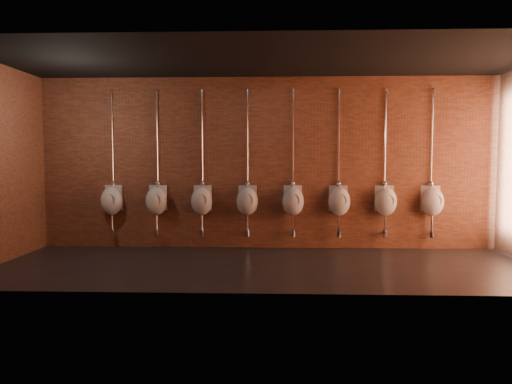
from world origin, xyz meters
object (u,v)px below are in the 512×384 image
urinal_3 (247,200)px  urinal_1 (157,200)px  urinal_6 (386,201)px  urinal_0 (112,200)px  urinal_4 (293,201)px  urinal_5 (339,201)px  urinal_7 (432,201)px  urinal_2 (202,200)px

urinal_3 → urinal_1: bearing=180.0°
urinal_3 → urinal_6: same height
urinal_0 → urinal_3: size_ratio=1.00×
urinal_3 → urinal_4: same height
urinal_5 → urinal_7: (1.70, 0.00, 0.00)m
urinal_2 → urinal_6: size_ratio=1.00×
urinal_0 → urinal_6: bearing=0.0°
urinal_0 → urinal_7: (5.95, 0.00, 0.00)m
urinal_2 → urinal_5: 2.55m
urinal_4 → urinal_6: size_ratio=1.00×
urinal_0 → urinal_3: 2.55m
urinal_0 → urinal_7: same height
urinal_6 → urinal_7: size_ratio=1.00×
urinal_2 → urinal_6: (3.40, 0.00, 0.00)m
urinal_4 → urinal_0: bearing=180.0°
urinal_1 → urinal_2: size_ratio=1.00×
urinal_4 → urinal_7: (2.55, 0.00, 0.00)m
urinal_1 → urinal_6: same height
urinal_0 → urinal_5: bearing=0.0°
urinal_2 → urinal_6: same height
urinal_1 → urinal_6: size_ratio=1.00×
urinal_0 → urinal_5: size_ratio=1.00×
urinal_5 → urinal_1: bearing=180.0°
urinal_0 → urinal_5: same height
urinal_6 → urinal_4: bearing=180.0°
urinal_4 → urinal_6: (1.70, 0.00, 0.00)m
urinal_3 → urinal_7: size_ratio=1.00×
urinal_2 → urinal_7: (4.25, 0.00, 0.00)m
urinal_1 → urinal_7: size_ratio=1.00×
urinal_4 → urinal_3: bearing=180.0°
urinal_6 → urinal_7: bearing=0.0°
urinal_1 → urinal_3: (1.70, 0.00, 0.00)m
urinal_0 → urinal_6: same height
urinal_3 → urinal_6: 2.55m
urinal_1 → urinal_6: bearing=0.0°
urinal_2 → urinal_3: bearing=0.0°
urinal_1 → urinal_2: 0.85m
urinal_2 → urinal_5: same height
urinal_2 → urinal_3: 0.85m
urinal_0 → urinal_4: (3.40, 0.00, 0.00)m
urinal_0 → urinal_4: same height
urinal_0 → urinal_1: size_ratio=1.00×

